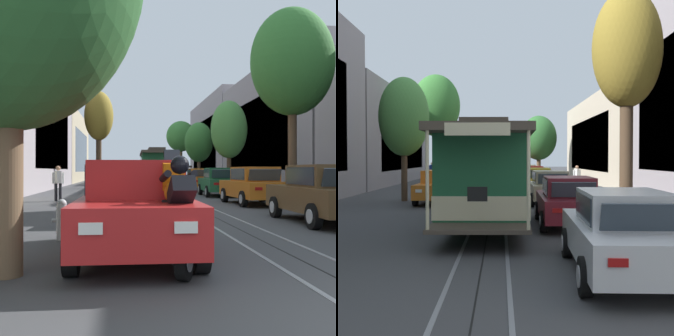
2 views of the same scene
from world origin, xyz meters
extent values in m
plane|color=#424244|center=(0.00, 26.76, 0.00)|extent=(167.28, 167.28, 0.00)
cube|color=gray|center=(-0.53, 31.46, 0.01)|extent=(0.08, 74.91, 0.01)
cube|color=gray|center=(0.53, 31.46, 0.01)|extent=(0.08, 74.91, 0.01)
cube|color=black|center=(0.00, 31.46, 0.00)|extent=(0.03, 74.91, 0.01)
cube|color=#BCAD93|center=(-10.58, 9.15, 3.75)|extent=(4.95, 22.00, 7.50)
cube|color=#2D3842|center=(-8.12, 9.15, 3.37)|extent=(0.04, 15.61, 4.50)
cube|color=gray|center=(10.88, 9.15, 3.95)|extent=(5.55, 22.00, 7.89)
cube|color=#2D3842|center=(8.12, 9.15, 3.55)|extent=(0.04, 15.61, 4.73)
cube|color=red|center=(-2.61, 4.05, 0.65)|extent=(1.84, 4.31, 0.66)
cube|color=red|center=(-2.61, 4.20, 1.28)|extent=(1.49, 2.08, 0.60)
cube|color=#2D3842|center=(-2.62, 3.36, 1.26)|extent=(1.33, 0.23, 0.47)
cube|color=#2D3842|center=(-2.60, 5.38, 1.26)|extent=(1.30, 0.21, 0.45)
cube|color=#2D3842|center=(-1.86, 4.19, 1.28)|extent=(0.04, 1.81, 0.47)
cube|color=#2D3842|center=(-3.36, 4.21, 1.28)|extent=(0.04, 1.81, 0.47)
cube|color=white|center=(-2.07, 1.89, 0.75)|extent=(0.28, 0.04, 0.14)
cube|color=#B21414|center=(-2.03, 6.21, 0.75)|extent=(0.28, 0.04, 0.12)
cube|color=white|center=(-3.19, 1.89, 0.75)|extent=(0.28, 0.04, 0.14)
cube|color=#B21414|center=(-3.15, 6.21, 0.75)|extent=(0.28, 0.04, 0.12)
cylinder|color=black|center=(-1.74, 2.71, 0.32)|extent=(0.21, 0.64, 0.64)
cylinder|color=silver|center=(-1.63, 2.71, 0.32)|extent=(0.02, 0.35, 0.35)
cylinder|color=black|center=(-3.50, 2.72, 0.32)|extent=(0.21, 0.64, 0.64)
cylinder|color=silver|center=(-3.61, 2.73, 0.32)|extent=(0.02, 0.35, 0.35)
cylinder|color=black|center=(-1.72, 5.38, 0.32)|extent=(0.21, 0.64, 0.64)
cylinder|color=silver|center=(-1.61, 5.37, 0.32)|extent=(0.02, 0.35, 0.35)
cylinder|color=black|center=(-3.48, 5.39, 0.32)|extent=(0.21, 0.64, 0.64)
cylinder|color=silver|center=(-3.59, 5.39, 0.32)|extent=(0.02, 0.35, 0.35)
cube|color=#C1B28E|center=(-2.70, 9.83, 0.65)|extent=(2.01, 4.38, 0.66)
cube|color=#C1B28E|center=(-2.70, 9.98, 1.28)|extent=(1.57, 2.13, 0.60)
cube|color=#2D3842|center=(-2.74, 9.15, 1.26)|extent=(1.34, 0.29, 0.47)
cube|color=#2D3842|center=(-2.64, 11.17, 1.26)|extent=(1.30, 0.26, 0.45)
cube|color=#2D3842|center=(-1.95, 9.95, 1.28)|extent=(0.12, 1.81, 0.47)
cube|color=#2D3842|center=(-3.44, 10.02, 1.28)|extent=(0.12, 1.81, 0.47)
cube|color=white|center=(-2.25, 7.65, 0.75)|extent=(0.28, 0.05, 0.14)
cube|color=#B21414|center=(-2.04, 11.96, 0.75)|extent=(0.28, 0.05, 0.12)
cube|color=white|center=(-3.37, 7.70, 0.75)|extent=(0.28, 0.05, 0.14)
cube|color=#B21414|center=(-3.16, 12.02, 0.75)|extent=(0.28, 0.05, 0.12)
cylinder|color=black|center=(-1.89, 8.46, 0.32)|extent=(0.23, 0.65, 0.64)
cylinder|color=silver|center=(-1.78, 8.45, 0.32)|extent=(0.04, 0.35, 0.35)
cylinder|color=black|center=(-3.65, 8.55, 0.32)|extent=(0.23, 0.65, 0.64)
cylinder|color=silver|center=(-3.76, 8.55, 0.32)|extent=(0.04, 0.35, 0.35)
cylinder|color=black|center=(-1.76, 11.12, 0.32)|extent=(0.23, 0.65, 0.64)
cylinder|color=silver|center=(-1.65, 11.12, 0.32)|extent=(0.04, 0.35, 0.35)
cylinder|color=black|center=(-3.52, 11.21, 0.32)|extent=(0.23, 0.65, 0.64)
cylinder|color=silver|center=(-3.63, 11.21, 0.32)|extent=(0.04, 0.35, 0.35)
cube|color=red|center=(-2.69, 15.92, 0.65)|extent=(1.82, 4.31, 0.66)
cube|color=red|center=(-2.69, 16.07, 1.28)|extent=(1.49, 2.07, 0.60)
cube|color=#2D3842|center=(-2.69, 15.23, 1.26)|extent=(1.33, 0.23, 0.47)
cube|color=#2D3842|center=(-2.70, 17.25, 1.26)|extent=(1.30, 0.20, 0.45)
cube|color=#2D3842|center=(-1.94, 16.07, 1.28)|extent=(0.04, 1.81, 0.47)
cube|color=#2D3842|center=(-3.44, 16.07, 1.28)|extent=(0.04, 1.81, 0.47)
cube|color=white|center=(-2.12, 13.76, 0.75)|extent=(0.28, 0.04, 0.14)
cube|color=#B21414|center=(-2.14, 18.08, 0.75)|extent=(0.28, 0.04, 0.12)
cube|color=white|center=(-3.24, 13.76, 0.75)|extent=(0.28, 0.04, 0.14)
cube|color=#B21414|center=(-3.26, 18.08, 0.75)|extent=(0.28, 0.04, 0.12)
cylinder|color=black|center=(-1.80, 14.59, 0.32)|extent=(0.20, 0.64, 0.64)
cylinder|color=silver|center=(-1.69, 14.59, 0.32)|extent=(0.02, 0.35, 0.35)
cylinder|color=black|center=(-3.56, 14.58, 0.32)|extent=(0.20, 0.64, 0.64)
cylinder|color=silver|center=(-3.67, 14.58, 0.32)|extent=(0.02, 0.35, 0.35)
cylinder|color=black|center=(-1.82, 17.26, 0.32)|extent=(0.20, 0.64, 0.64)
cylinder|color=silver|center=(-1.71, 17.26, 0.32)|extent=(0.02, 0.35, 0.35)
cylinder|color=black|center=(-3.58, 17.25, 0.32)|extent=(0.20, 0.64, 0.64)
cylinder|color=silver|center=(-3.69, 17.25, 0.32)|extent=(0.02, 0.35, 0.35)
cube|color=gold|center=(-2.56, 21.71, 0.65)|extent=(1.92, 4.35, 0.66)
cube|color=gold|center=(-2.56, 21.86, 1.28)|extent=(1.53, 2.10, 0.60)
cube|color=#2D3842|center=(-2.58, 21.03, 1.26)|extent=(1.34, 0.26, 0.47)
cube|color=#2D3842|center=(-2.53, 23.05, 1.26)|extent=(1.30, 0.23, 0.45)
cube|color=#2D3842|center=(-1.81, 21.84, 1.28)|extent=(0.08, 1.81, 0.47)
cube|color=#2D3842|center=(-3.31, 21.88, 1.28)|extent=(0.08, 1.81, 0.47)
cube|color=white|center=(-2.06, 19.54, 0.75)|extent=(0.28, 0.05, 0.14)
cube|color=#B21414|center=(-1.95, 23.86, 0.75)|extent=(0.28, 0.05, 0.12)
cube|color=white|center=(-3.18, 19.57, 0.75)|extent=(0.28, 0.05, 0.14)
cube|color=#B21414|center=(-3.06, 23.89, 0.75)|extent=(0.28, 0.05, 0.12)
cylinder|color=black|center=(-1.72, 20.36, 0.32)|extent=(0.22, 0.65, 0.64)
cylinder|color=silver|center=(-1.61, 20.35, 0.32)|extent=(0.03, 0.35, 0.35)
cylinder|color=black|center=(-3.48, 20.40, 0.32)|extent=(0.22, 0.65, 0.64)
cylinder|color=silver|center=(-3.59, 20.41, 0.32)|extent=(0.03, 0.35, 0.35)
cylinder|color=black|center=(-1.65, 23.02, 0.32)|extent=(0.22, 0.65, 0.64)
cylinder|color=silver|center=(-1.54, 23.02, 0.32)|extent=(0.03, 0.35, 0.35)
cylinder|color=black|center=(-3.41, 23.07, 0.32)|extent=(0.22, 0.65, 0.64)
cylinder|color=silver|center=(-3.52, 23.07, 0.32)|extent=(0.03, 0.35, 0.35)
cube|color=#C1B28E|center=(-2.70, 27.15, 0.65)|extent=(1.81, 4.31, 0.66)
cube|color=#C1B28E|center=(-2.70, 27.30, 1.28)|extent=(1.48, 2.07, 0.60)
cube|color=#2D3842|center=(-2.70, 26.46, 1.26)|extent=(1.33, 0.23, 0.47)
cube|color=#2D3842|center=(-2.69, 28.48, 1.26)|extent=(1.30, 0.20, 0.45)
cube|color=#2D3842|center=(-1.95, 27.30, 1.28)|extent=(0.04, 1.81, 0.47)
cube|color=#2D3842|center=(-3.45, 27.30, 1.28)|extent=(0.04, 1.81, 0.47)
cube|color=white|center=(-2.15, 24.99, 0.75)|extent=(0.28, 0.04, 0.14)
cube|color=#B21414|center=(-2.13, 29.31, 0.75)|extent=(0.28, 0.04, 0.12)
cube|color=white|center=(-3.26, 24.99, 0.75)|extent=(0.28, 0.04, 0.14)
cube|color=#B21414|center=(-3.25, 29.31, 0.75)|extent=(0.28, 0.04, 0.12)
cylinder|color=black|center=(-1.82, 25.82, 0.32)|extent=(0.20, 0.64, 0.64)
cylinder|color=silver|center=(-1.71, 25.81, 0.32)|extent=(0.02, 0.35, 0.35)
cylinder|color=black|center=(-3.58, 25.82, 0.32)|extent=(0.20, 0.64, 0.64)
cylinder|color=silver|center=(-3.69, 25.82, 0.32)|extent=(0.02, 0.35, 0.35)
cylinder|color=black|center=(-1.81, 28.48, 0.32)|extent=(0.20, 0.64, 0.64)
cylinder|color=silver|center=(-1.70, 28.48, 0.32)|extent=(0.02, 0.35, 0.35)
cylinder|color=black|center=(-3.57, 28.49, 0.32)|extent=(0.20, 0.64, 0.64)
cylinder|color=silver|center=(-3.68, 28.49, 0.32)|extent=(0.02, 0.35, 0.35)
cube|color=maroon|center=(-2.56, 33.54, 0.65)|extent=(1.92, 4.35, 0.66)
cube|color=maroon|center=(-2.55, 33.69, 1.28)|extent=(1.53, 2.10, 0.60)
cube|color=#2D3842|center=(-2.58, 32.85, 1.26)|extent=(1.34, 0.26, 0.47)
cube|color=#2D3842|center=(-2.52, 34.87, 1.26)|extent=(1.30, 0.23, 0.45)
cube|color=#2D3842|center=(-1.80, 33.67, 1.28)|extent=(0.08, 1.81, 0.47)
cube|color=#2D3842|center=(-3.30, 33.71, 1.28)|extent=(0.08, 1.81, 0.47)
cube|color=white|center=(-2.06, 31.37, 0.75)|extent=(0.28, 0.05, 0.14)
cube|color=#B21414|center=(-1.94, 35.68, 0.75)|extent=(0.28, 0.05, 0.12)
cube|color=white|center=(-3.18, 31.40, 0.75)|extent=(0.28, 0.05, 0.14)
cube|color=#B21414|center=(-3.05, 35.72, 0.75)|extent=(0.28, 0.05, 0.12)
cylinder|color=black|center=(-1.71, 32.18, 0.32)|extent=(0.22, 0.65, 0.64)
cylinder|color=silver|center=(-1.60, 32.18, 0.32)|extent=(0.03, 0.35, 0.35)
cylinder|color=black|center=(-3.47, 32.23, 0.32)|extent=(0.22, 0.65, 0.64)
cylinder|color=silver|center=(-3.58, 32.24, 0.32)|extent=(0.03, 0.35, 0.35)
cylinder|color=black|center=(-1.64, 34.85, 0.32)|extent=(0.22, 0.65, 0.64)
cylinder|color=silver|center=(-1.53, 34.85, 0.32)|extent=(0.03, 0.35, 0.35)
cylinder|color=black|center=(-3.40, 34.90, 0.32)|extent=(0.22, 0.65, 0.64)
cylinder|color=silver|center=(-3.51, 34.90, 0.32)|extent=(0.03, 0.35, 0.35)
cube|color=silver|center=(-2.66, 39.30, 0.65)|extent=(2.00, 4.38, 0.66)
cube|color=silver|center=(-2.65, 39.45, 1.28)|extent=(1.57, 2.13, 0.60)
cube|color=#2D3842|center=(-2.69, 38.61, 1.26)|extent=(1.34, 0.28, 0.47)
cube|color=#2D3842|center=(-2.60, 40.63, 1.26)|extent=(1.30, 0.26, 0.45)
cube|color=#2D3842|center=(-1.91, 39.41, 1.28)|extent=(0.12, 1.81, 0.47)
cube|color=#2D3842|center=(-3.40, 39.49, 1.28)|extent=(0.12, 1.81, 0.47)
cube|color=white|center=(-2.21, 37.12, 0.75)|extent=(0.28, 0.05, 0.14)
cube|color=#B21414|center=(-2.00, 41.43, 0.75)|extent=(0.28, 0.05, 0.12)
cube|color=white|center=(-3.32, 37.17, 0.75)|extent=(0.28, 0.05, 0.14)
cylinder|color=black|center=(-1.85, 37.93, 0.32)|extent=(0.23, 0.65, 0.64)
cylinder|color=silver|center=(-1.74, 37.92, 0.32)|extent=(0.04, 0.35, 0.35)
cylinder|color=black|center=(-3.60, 38.01, 0.32)|extent=(0.23, 0.65, 0.64)
cylinder|color=silver|center=(-3.71, 38.02, 0.32)|extent=(0.04, 0.35, 0.35)
cylinder|color=black|center=(-1.72, 40.59, 0.32)|extent=(0.23, 0.65, 0.64)
cylinder|color=silver|center=(-1.61, 40.58, 0.32)|extent=(0.04, 0.35, 0.35)
cube|color=#19234C|center=(2.56, 2.09, 0.65)|extent=(1.83, 4.31, 0.66)
cube|color=#19234C|center=(2.56, 1.94, 1.28)|extent=(1.49, 2.07, 0.60)
cube|color=#2D3842|center=(2.56, 2.77, 1.26)|extent=(1.33, 0.23, 0.47)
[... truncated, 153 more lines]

